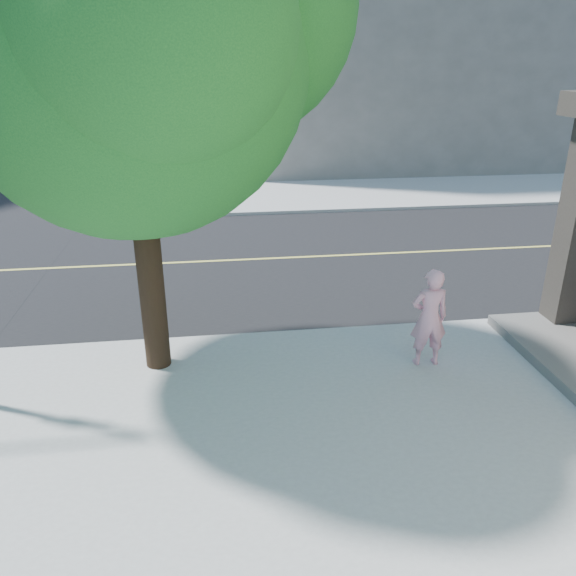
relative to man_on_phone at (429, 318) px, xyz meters
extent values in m
plane|color=black|center=(-6.63, 1.53, -0.97)|extent=(140.00, 140.00, 0.00)
cube|color=black|center=(-6.63, 6.03, -0.96)|extent=(140.00, 9.00, 0.01)
cube|color=#AEAEAE|center=(6.87, 23.03, -0.91)|extent=(29.00, 25.00, 0.12)
cube|color=slate|center=(7.37, 23.53, 6.15)|extent=(18.00, 16.00, 14.00)
imported|color=#F3A4BB|center=(0.00, 0.00, 0.00)|extent=(0.63, 0.43, 1.70)
cylinder|color=black|center=(-4.48, 0.58, 1.22)|extent=(0.41, 0.41, 4.14)
sphere|color=#237427|center=(-4.48, 0.58, 3.98)|extent=(5.06, 5.06, 5.06)
sphere|color=#237427|center=(-3.10, 1.27, 4.67)|extent=(3.91, 3.91, 3.91)
sphere|color=#237427|center=(-4.02, -0.68, 4.32)|extent=(3.45, 3.45, 3.45)
camera|label=1|loc=(-3.42, -8.00, 3.96)|focal=35.10mm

